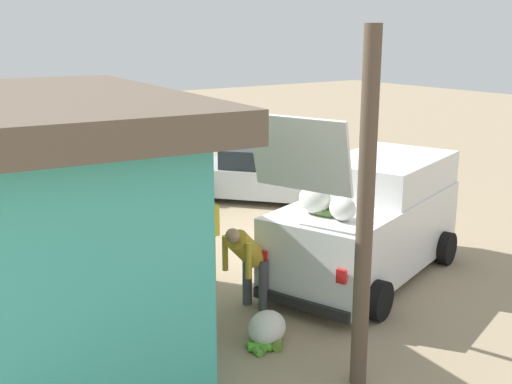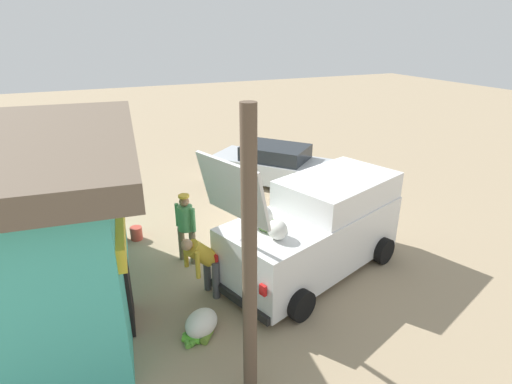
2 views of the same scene
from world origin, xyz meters
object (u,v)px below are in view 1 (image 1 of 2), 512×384
storefront_bar (9,221)px  vendor_standing (202,228)px  parked_sedan (267,175)px  unloaded_banana_pile (267,329)px  customer_bending (247,259)px  paint_bucket (115,257)px  delivery_van (370,220)px

storefront_bar → vendor_standing: (0.56, -3.20, -0.83)m
parked_sedan → unloaded_banana_pile: parked_sedan is taller
storefront_bar → customer_bending: size_ratio=4.39×
vendor_standing → paint_bucket: 1.96m
storefront_bar → vendor_standing: 3.36m
storefront_bar → customer_bending: (-0.87, -3.16, -0.93)m
parked_sedan → paint_bucket: 5.51m
delivery_van → unloaded_banana_pile: delivery_van is taller
vendor_standing → paint_bucket: (1.54, 0.94, -0.78)m
storefront_bar → delivery_van: (-0.83, -5.76, -0.78)m
delivery_van → unloaded_banana_pile: (-1.05, 2.97, -0.80)m
unloaded_banana_pile → vendor_standing: bearing=-9.5°
parked_sedan → paint_bucket: (-2.21, 5.03, -0.46)m
unloaded_banana_pile → parked_sedan: bearing=-36.0°
paint_bucket → unloaded_banana_pile: bearing=-172.4°
parked_sedan → paint_bucket: bearing=113.7°
parked_sedan → unloaded_banana_pile: (-6.19, 4.49, -0.43)m
paint_bucket → customer_bending: bearing=-163.2°
parked_sedan → delivery_van: bearing=163.4°
parked_sedan → customer_bending: 6.63m
delivery_van → customer_bending: 2.61m
delivery_van → vendor_standing: bearing=61.5°
vendor_standing → customer_bending: 1.43m
vendor_standing → paint_bucket: size_ratio=4.93×
vendor_standing → paint_bucket: bearing=31.5°
vendor_standing → unloaded_banana_pile: vendor_standing is taller
paint_bucket → vendor_standing: bearing=-148.5°
unloaded_banana_pile → paint_bucket: (3.98, 0.53, -0.03)m
customer_bending → paint_bucket: bearing=16.8°
delivery_van → paint_bucket: delivery_van is taller
storefront_bar → parked_sedan: 8.54m
parked_sedan → vendor_standing: vendor_standing is taller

